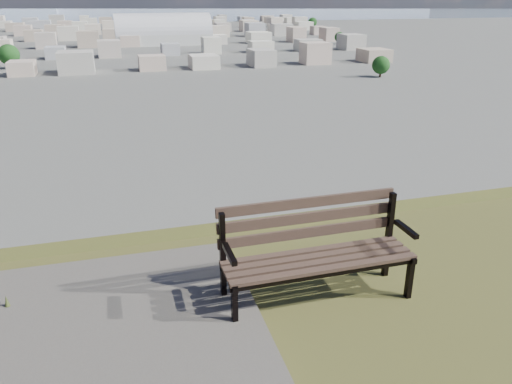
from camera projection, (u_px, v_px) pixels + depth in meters
name	position (u px, v px, depth m)	size (l,w,h in m)	color
park_bench	(315.00, 246.00, 4.46)	(1.72, 0.56, 0.90)	#473329
arena	(163.00, 35.00, 290.39)	(54.42, 23.20, 22.93)	beige
city_blocks	(109.00, 30.00, 362.64)	(395.00, 361.00, 7.00)	beige
city_trees	(63.00, 36.00, 287.99)	(406.52, 387.20, 9.98)	#322419
bay_water	(104.00, 12.00, 815.08)	(2400.00, 700.00, 0.12)	#8193A4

